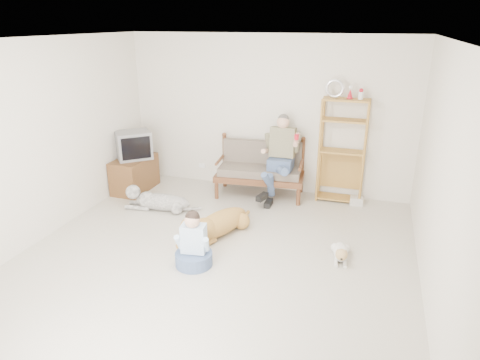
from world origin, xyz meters
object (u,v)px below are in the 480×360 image
(tv_stand, at_px, (134,174))
(golden_retriever, at_px, (214,225))
(etagere, at_px, (342,150))
(loveseat, at_px, (261,168))

(tv_stand, height_order, golden_retriever, tv_stand)
(etagere, bearing_deg, tv_stand, -169.95)
(tv_stand, bearing_deg, golden_retriever, -30.70)
(tv_stand, xyz_separation_m, golden_retriever, (2.01, -1.26, -0.11))
(etagere, height_order, tv_stand, etagere)
(etagere, bearing_deg, loveseat, -174.41)
(golden_retriever, bearing_deg, tv_stand, 170.51)
(etagere, xyz_separation_m, tv_stand, (-3.55, -0.63, -0.59))
(loveseat, bearing_deg, tv_stand, -173.22)
(etagere, distance_m, golden_retriever, 2.53)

